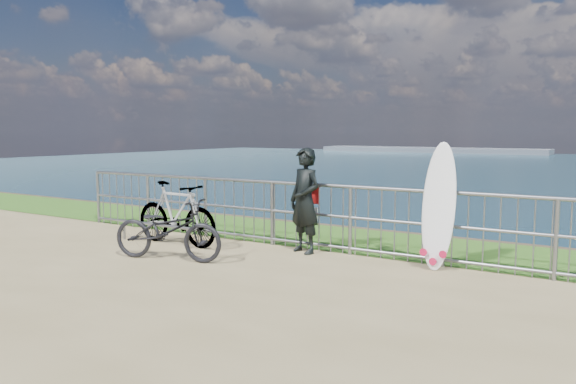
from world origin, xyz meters
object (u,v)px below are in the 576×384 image
Objects in this scene: surfboard at (438,210)px; bicycle_far at (176,213)px; bicycle_near at (168,230)px; surfer at (305,201)px.

surfboard is 4.45m from bicycle_far.
bicycle_near is (-3.69, -1.67, -0.38)m from surfboard.
bicycle_near is at bearing -114.75° from surfer.
surfboard is (2.16, 0.09, -0.01)m from surfer.
surfer is 2.33m from bicycle_far.
surfboard reaches higher than bicycle_far.
bicycle_near is (-1.53, -1.57, -0.38)m from surfer.
surfer reaches higher than bicycle_near.
surfboard is at bearing -79.60° from bicycle_near.
surfer is at bearing -177.54° from surfboard.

